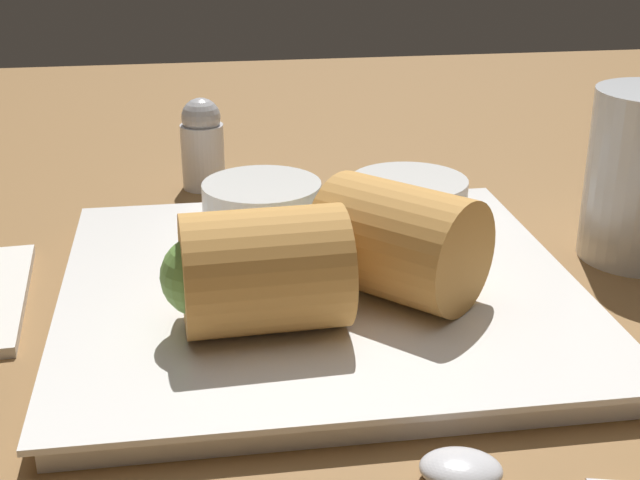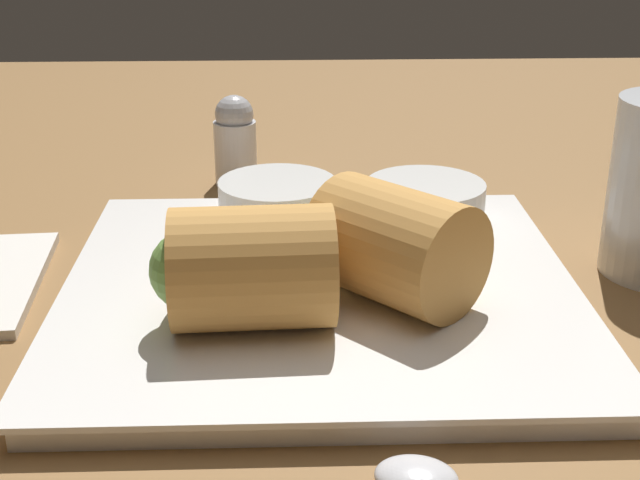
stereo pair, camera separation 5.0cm
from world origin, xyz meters
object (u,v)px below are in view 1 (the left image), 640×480
at_px(dipping_bowl_far, 408,199).
at_px(salt_shaker, 202,144).
at_px(spoon, 520,475).
at_px(dipping_bowl_near, 262,203).
at_px(serving_plate, 320,293).

distance_m(dipping_bowl_far, salt_shaker, 0.18).
bearing_deg(spoon, dipping_bowl_near, 107.11).
bearing_deg(dipping_bowl_near, serving_plate, -74.53).
distance_m(dipping_bowl_far, spoon, 0.24).
bearing_deg(salt_shaker, dipping_bowl_far, -46.59).
bearing_deg(serving_plate, dipping_bowl_near, 105.47).
distance_m(dipping_bowl_near, dipping_bowl_far, 0.09).
distance_m(dipping_bowl_near, salt_shaker, 0.13).
bearing_deg(spoon, dipping_bowl_far, 86.57).
relative_size(dipping_bowl_near, salt_shaker, 1.08).
distance_m(serving_plate, dipping_bowl_far, 0.11).
height_order(dipping_bowl_far, salt_shaker, salt_shaker).
bearing_deg(spoon, serving_plate, 107.94).
relative_size(serving_plate, salt_shaker, 4.05).
height_order(serving_plate, salt_shaker, salt_shaker).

